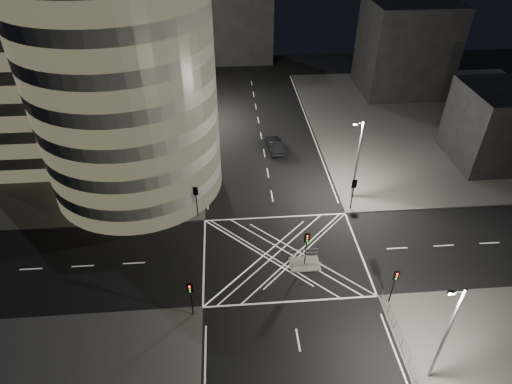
{
  "coord_description": "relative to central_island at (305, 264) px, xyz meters",
  "views": [
    {
      "loc": [
        -5.19,
        -30.93,
        31.19
      ],
      "look_at": [
        -2.19,
        6.93,
        3.0
      ],
      "focal_mm": 30.0,
      "sensor_mm": 36.0,
      "label": 1
    }
  ],
  "objects": [
    {
      "name": "street_lamp_right_far",
      "position": [
        7.44,
        10.5,
        5.47
      ],
      "size": [
        1.25,
        0.25,
        10.0
      ],
      "color": "slate",
      "rests_on": "sidewalk_far_right"
    },
    {
      "name": "sedan",
      "position": [
        -0.5,
        22.07,
        0.77
      ],
      "size": [
        2.34,
        5.29,
        1.69
      ],
      "primitive_type": "imported",
      "rotation": [
        0.0,
        0.0,
        3.25
      ],
      "color": "black",
      "rests_on": "ground"
    },
    {
      "name": "traffic_signal_nl",
      "position": [
        -10.8,
        -5.3,
        2.84
      ],
      "size": [
        0.55,
        0.22,
        4.0
      ],
      "color": "black",
      "rests_on": "sidewalk_near_left"
    },
    {
      "name": "office_tower_curved",
      "position": [
        -22.74,
        20.24,
        12.58
      ],
      "size": [
        30.0,
        29.0,
        27.2
      ],
      "color": "gray",
      "rests_on": "sidewalk_far_left"
    },
    {
      "name": "street_lamp_left_near",
      "position": [
        -11.44,
        13.5,
        5.47
      ],
      "size": [
        1.25,
        0.25,
        10.0
      ],
      "color": "slate",
      "rests_on": "sidewalk_far_left"
    },
    {
      "name": "traffic_signal_nr",
      "position": [
        6.8,
        -5.3,
        2.84
      ],
      "size": [
        0.55,
        0.22,
        4.0
      ],
      "color": "black",
      "rests_on": "sidewalk_near_right"
    },
    {
      "name": "building_right_far",
      "position": [
        24.0,
        41.5,
        7.58
      ],
      "size": [
        14.0,
        12.0,
        15.0
      ],
      "primitive_type": "cube",
      "color": "black",
      "rests_on": "sidewalk_far_right"
    },
    {
      "name": "traffic_signal_island",
      "position": [
        0.0,
        0.0,
        2.84
      ],
      "size": [
        0.55,
        0.22,
        4.0
      ],
      "color": "black",
      "rests_on": "central_island"
    },
    {
      "name": "sidewalk_far_left",
      "position": [
        -31.0,
        28.5,
        0.0
      ],
      "size": [
        42.0,
        42.0,
        0.15
      ],
      "primitive_type": "cube",
      "color": "#4C4947",
      "rests_on": "ground"
    },
    {
      "name": "tree_e",
      "position": [
        -12.5,
        34.5,
        4.74
      ],
      "size": [
        4.45,
        4.45,
        7.23
      ],
      "color": "black",
      "rests_on": "sidewalk_far_left"
    },
    {
      "name": "tree_c",
      "position": [
        -12.5,
        22.5,
        4.99
      ],
      "size": [
        4.51,
        4.51,
        7.52
      ],
      "color": "black",
      "rests_on": "sidewalk_far_left"
    },
    {
      "name": "tree_a",
      "position": [
        -12.5,
        10.5,
        4.75
      ],
      "size": [
        4.69,
        4.69,
        7.38
      ],
      "color": "black",
      "rests_on": "sidewalk_far_left"
    },
    {
      "name": "traffic_signal_fr",
      "position": [
        6.8,
        8.3,
        2.84
      ],
      "size": [
        0.55,
        0.22,
        4.0
      ],
      "color": "black",
      "rests_on": "sidewalk_far_right"
    },
    {
      "name": "office_block_rear",
      "position": [
        -24.0,
        43.5,
        11.07
      ],
      "size": [
        24.0,
        16.0,
        22.0
      ],
      "primitive_type": "cube",
      "color": "gray",
      "rests_on": "sidewalk_far_left"
    },
    {
      "name": "railing_near_right",
      "position": [
        6.3,
        -10.65,
        0.62
      ],
      "size": [
        0.06,
        11.7,
        1.1
      ],
      "primitive_type": "cube",
      "color": "slate",
      "rests_on": "sidewalk_near_right"
    },
    {
      "name": "street_lamp_left_far",
      "position": [
        -11.44,
        31.5,
        5.47
      ],
      "size": [
        1.25,
        0.25,
        10.0
      ],
      "color": "slate",
      "rests_on": "sidewalk_far_left"
    },
    {
      "name": "ground",
      "position": [
        -2.0,
        1.5,
        -0.07
      ],
      "size": [
        120.0,
        120.0,
        0.0
      ],
      "primitive_type": "plane",
      "color": "black",
      "rests_on": "ground"
    },
    {
      "name": "street_lamp_right_near",
      "position": [
        7.44,
        -12.5,
        5.47
      ],
      "size": [
        1.25,
        0.25,
        10.0
      ],
      "color": "slate",
      "rests_on": "sidewalk_near_right"
    },
    {
      "name": "traffic_signal_fl",
      "position": [
        -10.8,
        8.3,
        2.84
      ],
      "size": [
        0.55,
        0.22,
        4.0
      ],
      "color": "black",
      "rests_on": "sidewalk_far_left"
    },
    {
      "name": "tree_d",
      "position": [
        -12.5,
        28.5,
        5.55
      ],
      "size": [
        5.18,
        5.18,
        8.46
      ],
      "color": "black",
      "rests_on": "sidewalk_far_left"
    },
    {
      "name": "sidewalk_far_right",
      "position": [
        27.0,
        28.5,
        0.0
      ],
      "size": [
        42.0,
        42.0,
        0.15
      ],
      "primitive_type": "cube",
      "color": "#4C4947",
      "rests_on": "ground"
    },
    {
      "name": "tree_b",
      "position": [
        -12.5,
        16.5,
        4.85
      ],
      "size": [
        4.34,
        4.34,
        7.28
      ],
      "color": "black",
      "rests_on": "sidewalk_far_left"
    },
    {
      "name": "building_right_near",
      "position": [
        28.0,
        17.5,
        5.08
      ],
      "size": [
        10.0,
        10.0,
        10.0
      ],
      "primitive_type": "cube",
      "color": "black",
      "rests_on": "sidewalk_far_right"
    },
    {
      "name": "railing_island_south",
      "position": [
        0.0,
        -0.9,
        0.62
      ],
      "size": [
        2.8,
        0.06,
        1.1
      ],
      "primitive_type": "cube",
      "color": "slate",
      "rests_on": "central_island"
    },
    {
      "name": "railing_island_north",
      "position": [
        0.0,
        0.9,
        0.62
      ],
      "size": [
        2.8,
        0.06,
        1.1
      ],
      "primitive_type": "cube",
      "color": "slate",
      "rests_on": "central_island"
    },
    {
      "name": "central_island",
      "position": [
        0.0,
        0.0,
        0.0
      ],
      "size": [
        3.0,
        2.0,
        0.15
      ],
      "primitive_type": "cube",
      "color": "slate",
      "rests_on": "ground"
    },
    {
      "name": "building_far_end",
      "position": [
        -6.0,
        59.5,
        8.93
      ],
      "size": [
        18.0,
        8.0,
        18.0
      ],
      "primitive_type": "cube",
      "color": "black",
      "rests_on": "ground"
    }
  ]
}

